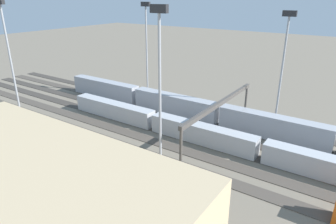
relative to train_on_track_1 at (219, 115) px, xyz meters
name	(u,v)px	position (x,y,z in m)	size (l,w,h in m)	color
ground_plane	(159,125)	(11.75, 7.50, -2.62)	(400.00, 400.00, 0.00)	#756B5B
track_bed_0	(186,109)	(11.75, -5.00, -2.56)	(140.00, 2.80, 0.12)	#3D3833
track_bed_1	(176,115)	(11.75, 0.00, -2.56)	(140.00, 2.80, 0.12)	#4C443D
track_bed_2	(165,121)	(11.75, 5.00, -2.56)	(140.00, 2.80, 0.12)	#3D3833
track_bed_3	(152,128)	(11.75, 10.00, -2.56)	(140.00, 2.80, 0.12)	#3D3833
track_bed_4	(138,136)	(11.75, 15.00, -2.56)	(140.00, 2.80, 0.12)	#4C443D
track_bed_5	(122,145)	(11.75, 20.00, -2.56)	(140.00, 2.80, 0.12)	#4C443D
train_on_track_1	(219,115)	(0.00, 0.00, 0.00)	(95.60, 3.00, 5.00)	#A8AAB2
train_on_track_3	(202,134)	(-0.86, 10.00, -0.60)	(71.40, 3.00, 3.80)	#B7BABF
light_mast_0	(284,55)	(-10.54, -7.68, 13.66)	(2.80, 0.70, 25.27)	#9EA0A5
light_mast_1	(160,73)	(-0.29, 23.50, 14.61)	(2.80, 0.70, 27.01)	#9EA0A5
light_mast_2	(146,38)	(27.34, -8.54, 14.32)	(2.80, 0.70, 26.48)	#9EA0A5
light_mast_3	(8,47)	(40.44, 23.90, 14.90)	(2.80, 0.70, 27.55)	#9EA0A5
signal_gantry	(220,107)	(-3.40, 7.50, 4.93)	(0.70, 30.00, 8.80)	#4C4742
maintenance_shed	(36,193)	(4.98, 42.88, 2.57)	(43.65, 18.16, 10.38)	tan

